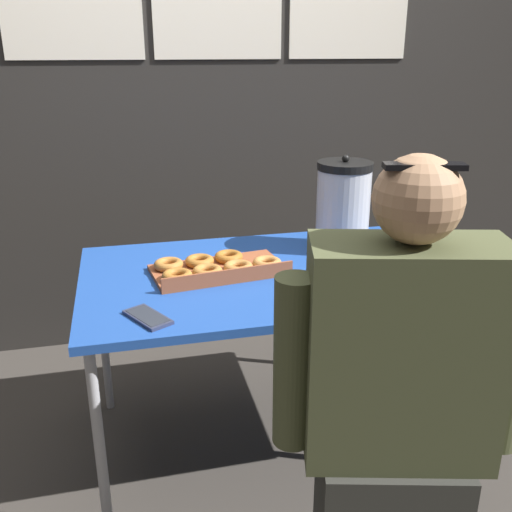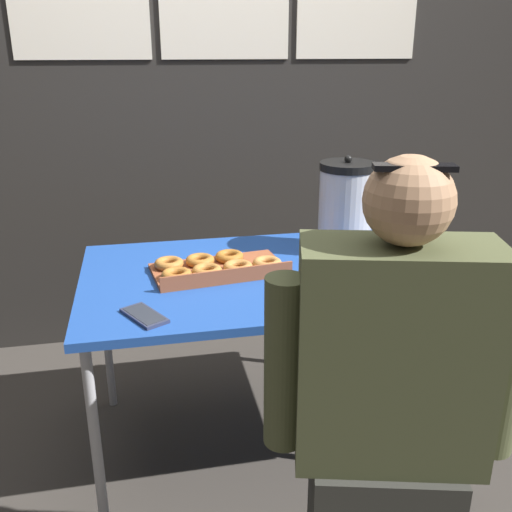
% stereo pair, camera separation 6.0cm
% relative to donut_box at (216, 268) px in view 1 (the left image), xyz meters
% --- Properties ---
extents(ground_plane, '(12.00, 12.00, 0.00)m').
position_rel_donut_box_xyz_m(ground_plane, '(0.19, -0.02, -0.72)').
color(ground_plane, '#3D3833').
extents(back_wall, '(6.00, 0.11, 2.76)m').
position_rel_donut_box_xyz_m(back_wall, '(0.19, 0.99, 0.66)').
color(back_wall, '#282623').
rests_on(back_wall, ground).
extents(folding_table, '(1.30, 0.80, 0.70)m').
position_rel_donut_box_xyz_m(folding_table, '(0.19, -0.02, -0.07)').
color(folding_table, '#1E479E').
rests_on(folding_table, ground).
extents(donut_box, '(0.48, 0.30, 0.05)m').
position_rel_donut_box_xyz_m(donut_box, '(0.00, 0.00, 0.00)').
color(donut_box, brown).
rests_on(donut_box, folding_table).
extents(coffee_urn, '(0.21, 0.23, 0.36)m').
position_rel_donut_box_xyz_m(coffee_urn, '(0.51, 0.14, 0.15)').
color(coffee_urn, silver).
rests_on(coffee_urn, folding_table).
extents(cell_phone, '(0.14, 0.18, 0.01)m').
position_rel_donut_box_xyz_m(cell_phone, '(-0.25, -0.30, -0.02)').
color(cell_phone, '#2D334C').
rests_on(cell_phone, folding_table).
extents(person_seated, '(0.58, 0.32, 1.23)m').
position_rel_donut_box_xyz_m(person_seated, '(0.31, -0.75, -0.14)').
color(person_seated, '#33332D').
rests_on(person_seated, ground).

